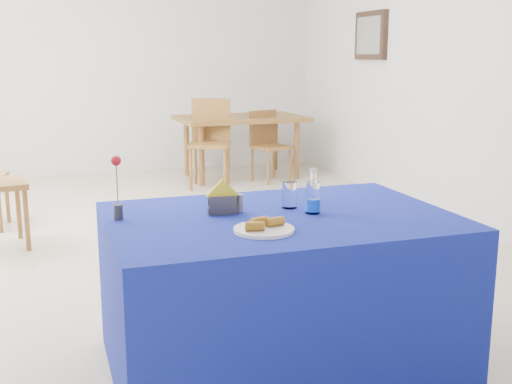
# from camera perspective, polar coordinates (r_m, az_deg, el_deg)

# --- Properties ---
(floor) EXTENTS (7.00, 7.00, 0.00)m
(floor) POSITION_cam_1_polar(r_m,az_deg,el_deg) (5.17, -6.44, -4.79)
(floor) COLOR beige
(floor) RESTS_ON ground
(room_shell) EXTENTS (7.00, 7.00, 7.00)m
(room_shell) POSITION_cam_1_polar(r_m,az_deg,el_deg) (4.95, -6.93, 14.95)
(room_shell) COLOR silver
(room_shell) RESTS_ON ground
(picture_frame) EXTENTS (0.06, 0.64, 0.52)m
(picture_frame) POSITION_cam_1_polar(r_m,az_deg,el_deg) (7.32, 10.18, 13.54)
(picture_frame) COLOR black
(picture_frame) RESTS_ON room_shell
(picture_art) EXTENTS (0.02, 0.52, 0.40)m
(picture_art) POSITION_cam_1_polar(r_m,az_deg,el_deg) (7.31, 10.00, 13.55)
(picture_art) COLOR #998C66
(picture_art) RESTS_ON room_shell
(plate) EXTENTS (0.26, 0.26, 0.01)m
(plate) POSITION_cam_1_polar(r_m,az_deg,el_deg) (2.73, 0.70, -3.36)
(plate) COLOR white
(plate) RESTS_ON blue_table
(drinking_glass) EXTENTS (0.07, 0.07, 0.13)m
(drinking_glass) POSITION_cam_1_polar(r_m,az_deg,el_deg) (3.14, 3.01, -0.26)
(drinking_glass) COLOR white
(drinking_glass) RESTS_ON blue_table
(salt_shaker) EXTENTS (0.03, 0.03, 0.08)m
(salt_shaker) POSITION_cam_1_polar(r_m,az_deg,el_deg) (3.08, -2.10, -0.91)
(salt_shaker) COLOR slate
(salt_shaker) RESTS_ON blue_table
(pepper_shaker) EXTENTS (0.03, 0.03, 0.08)m
(pepper_shaker) POSITION_cam_1_polar(r_m,az_deg,el_deg) (3.06, -1.45, -0.99)
(pepper_shaker) COLOR slate
(pepper_shaker) RESTS_ON blue_table
(blue_table) EXTENTS (1.60, 1.10, 0.76)m
(blue_table) POSITION_cam_1_polar(r_m,az_deg,el_deg) (3.13, 2.11, -8.81)
(blue_table) COLOR navy
(blue_table) RESTS_ON floor
(water_bottle) EXTENTS (0.07, 0.07, 0.21)m
(water_bottle) POSITION_cam_1_polar(r_m,az_deg,el_deg) (3.04, 5.07, -0.58)
(water_bottle) COLOR white
(water_bottle) RESTS_ON blue_table
(napkin_holder) EXTENTS (0.16, 0.07, 0.17)m
(napkin_holder) POSITION_cam_1_polar(r_m,az_deg,el_deg) (3.02, -3.01, -1.05)
(napkin_holder) COLOR #36363B
(napkin_holder) RESTS_ON blue_table
(rose_vase) EXTENTS (0.05, 0.05, 0.30)m
(rose_vase) POSITION_cam_1_polar(r_m,az_deg,el_deg) (2.96, -12.22, 0.22)
(rose_vase) COLOR #29292E
(rose_vase) RESTS_ON blue_table
(oak_table) EXTENTS (1.55, 1.03, 0.76)m
(oak_table) POSITION_cam_1_polar(r_m,az_deg,el_deg) (7.90, -1.37, 6.18)
(oak_table) COLOR brown
(oak_table) RESTS_ON floor
(chair_bg_left) EXTENTS (0.58, 0.58, 1.00)m
(chair_bg_left) POSITION_cam_1_polar(r_m,az_deg,el_deg) (7.38, -4.09, 4.96)
(chair_bg_left) COLOR #8F5C29
(chair_bg_left) RESTS_ON floor
(chair_bg_right) EXTENTS (0.47, 0.47, 0.84)m
(chair_bg_right) POSITION_cam_1_polar(r_m,az_deg,el_deg) (7.71, 1.03, 4.60)
(chair_bg_right) COLOR #8F5C29
(chair_bg_right) RESTS_ON floor
(banana_pieces) EXTENTS (0.20, 0.13, 0.04)m
(banana_pieces) POSITION_cam_1_polar(r_m,az_deg,el_deg) (2.74, 0.65, -2.77)
(banana_pieces) COLOR orange
(banana_pieces) RESTS_ON plate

